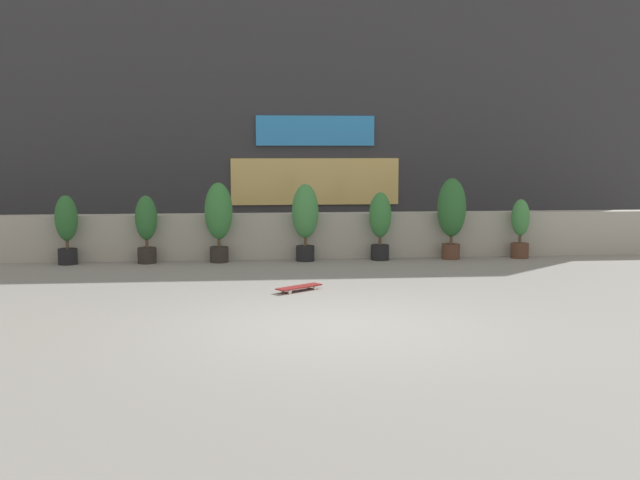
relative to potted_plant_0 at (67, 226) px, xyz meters
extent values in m
plane|color=gray|center=(4.43, -5.55, -0.74)|extent=(48.00, 48.00, 0.00)
cube|color=#B2ADA3|center=(4.43, 0.45, -0.29)|extent=(18.00, 0.40, 0.90)
cube|color=#38383D|center=(4.43, 4.45, 2.51)|extent=(20.00, 2.00, 6.50)
cube|color=#3399F2|center=(5.04, 3.41, 1.86)|extent=(2.80, 0.08, 0.70)
cube|color=#F2CC72|center=(5.04, 3.42, 0.66)|extent=(4.00, 0.06, 1.10)
cylinder|color=black|center=(0.00, 0.00, -0.59)|extent=(0.36, 0.36, 0.30)
cylinder|color=brown|center=(0.00, 0.00, -0.36)|extent=(0.06, 0.06, 0.15)
ellipsoid|color=#2D6B33|center=(0.00, 0.00, 0.15)|extent=(0.42, 0.42, 0.87)
cylinder|color=#2D2823|center=(1.49, 0.00, -0.59)|extent=(0.36, 0.36, 0.30)
cylinder|color=brown|center=(1.49, 0.00, -0.36)|extent=(0.06, 0.06, 0.15)
ellipsoid|color=#2D6B33|center=(1.49, 0.00, 0.14)|extent=(0.42, 0.42, 0.85)
cylinder|color=#2D2823|center=(2.86, 0.00, -0.59)|extent=(0.36, 0.36, 0.30)
cylinder|color=brown|center=(2.86, 0.00, -0.36)|extent=(0.06, 0.06, 0.15)
ellipsoid|color=#387F3D|center=(2.86, 0.00, 0.26)|extent=(0.53, 0.53, 1.09)
cylinder|color=black|center=(4.53, 0.00, -0.59)|extent=(0.36, 0.36, 0.30)
cylinder|color=brown|center=(4.53, 0.00, -0.36)|extent=(0.06, 0.06, 0.15)
ellipsoid|color=#428C47|center=(4.53, 0.00, 0.24)|extent=(0.51, 0.51, 1.05)
cylinder|color=black|center=(6.01, 0.00, -0.59)|extent=(0.36, 0.36, 0.30)
cylinder|color=brown|center=(6.01, 0.00, -0.36)|extent=(0.06, 0.06, 0.15)
ellipsoid|color=#387F3D|center=(6.01, 0.00, 0.16)|extent=(0.43, 0.43, 0.89)
cylinder|color=brown|center=(7.44, 0.00, -0.59)|extent=(0.36, 0.36, 0.30)
cylinder|color=brown|center=(7.44, 0.00, -0.36)|extent=(0.06, 0.06, 0.15)
ellipsoid|color=#2D6B33|center=(7.44, 0.00, 0.29)|extent=(0.57, 0.57, 1.16)
cylinder|color=brown|center=(8.85, 0.00, -0.59)|extent=(0.36, 0.36, 0.30)
cylinder|color=brown|center=(8.85, 0.00, -0.36)|extent=(0.06, 0.06, 0.15)
ellipsoid|color=#428C47|center=(8.85, 0.00, 0.08)|extent=(0.36, 0.36, 0.73)
cube|color=maroon|center=(4.19, -3.17, -0.67)|extent=(0.76, 0.64, 0.02)
cylinder|color=silver|center=(4.35, -2.95, -0.71)|extent=(0.06, 0.06, 0.06)
cylinder|color=silver|center=(4.45, -3.08, -0.71)|extent=(0.06, 0.06, 0.06)
cylinder|color=silver|center=(3.94, -3.27, -0.71)|extent=(0.06, 0.06, 0.06)
cylinder|color=silver|center=(4.03, -3.39, -0.71)|extent=(0.06, 0.06, 0.06)
camera|label=1|loc=(3.38, -15.02, 1.49)|focal=43.68mm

